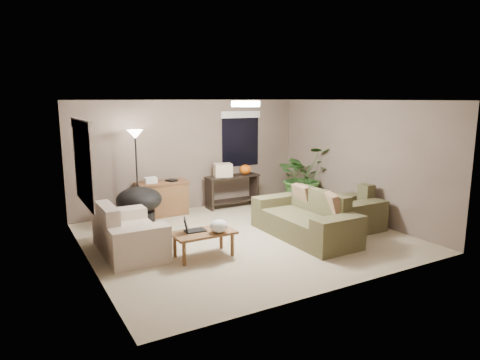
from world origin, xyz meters
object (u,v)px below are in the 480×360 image
loveseat (128,236)px  floor_lamp (136,145)px  armchair (352,213)px  houseplant (303,182)px  papasan_chair (139,204)px  coffee_table (203,235)px  console_table (232,189)px  desk (163,198)px  cat_scratching_post (324,202)px  main_sofa (306,221)px

loveseat → floor_lamp: floor_lamp is taller
armchair → houseplant: size_ratio=0.69×
papasan_chair → houseplant: (3.88, -0.25, 0.10)m
coffee_table → console_table: console_table is taller
floor_lamp → armchair: bearing=-35.7°
armchair → desk: 4.03m
cat_scratching_post → console_table: bearing=137.8°
armchair → loveseat: bearing=169.2°
main_sofa → cat_scratching_post: bearing=39.7°
main_sofa → loveseat: bearing=166.0°
loveseat → houseplant: houseplant is taller
houseplant → floor_lamp: bearing=170.9°
coffee_table → cat_scratching_post: (3.54, 1.22, -0.14)m
desk → loveseat: bearing=-123.6°
main_sofa → coffee_table: main_sofa is taller
loveseat → armchair: 4.31m
floor_lamp → papasan_chair: bearing=-102.6°
loveseat → console_table: loveseat is taller
papasan_chair → cat_scratching_post: bearing=-13.4°
console_table → floor_lamp: 2.57m
console_table → cat_scratching_post: (1.58, -1.43, -0.22)m
console_table → cat_scratching_post: bearing=-42.2°
desk → floor_lamp: floor_lamp is taller
floor_lamp → cat_scratching_post: 4.31m
loveseat → console_table: 3.52m
main_sofa → loveseat: (-3.10, 0.77, 0.00)m
main_sofa → armchair: 1.13m
console_table → main_sofa: bearing=-87.4°
armchair → papasan_chair: bearing=148.9°
loveseat → armchair: bearing=-10.8°
loveseat → desk: (1.29, 1.94, 0.08)m
main_sofa → coffee_table: (-2.08, -0.01, 0.06)m
floor_lamp → houseplant: size_ratio=1.32×
armchair → houseplant: houseplant is taller
armchair → houseplant: bearing=82.3°
main_sofa → desk: (-1.81, 2.71, 0.08)m
floor_lamp → houseplant: floor_lamp is taller
papasan_chair → floor_lamp: floor_lamp is taller
loveseat → cat_scratching_post: size_ratio=3.20×
armchair → papasan_chair: armchair is taller
main_sofa → loveseat: same height
console_table → armchair: bearing=-65.0°
main_sofa → coffee_table: 2.08m
console_table → papasan_chair: (-2.37, -0.48, 0.03)m
desk → console_table: 1.70m
console_table → papasan_chair: size_ratio=1.24×
desk → cat_scratching_post: bearing=-24.7°
houseplant → desk: bearing=165.8°
papasan_chair → main_sofa: bearing=-40.8°
desk → papasan_chair: 0.88m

